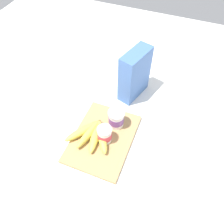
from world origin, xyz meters
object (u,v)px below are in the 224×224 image
cutting_board (103,138)px  banana_bunch (92,134)px  yogurt_cup_back (105,135)px  yogurt_cup_front (116,119)px  cereal_box (135,75)px

cutting_board → banana_bunch: bearing=-73.4°
cutting_board → banana_bunch: 0.05m
yogurt_cup_back → yogurt_cup_front: bearing=169.7°
banana_bunch → yogurt_cup_back: bearing=96.6°
yogurt_cup_back → cutting_board: bearing=-117.3°
cutting_board → yogurt_cup_front: bearing=161.3°
yogurt_cup_front → yogurt_cup_back: yogurt_cup_front is taller
yogurt_cup_back → banana_bunch: yogurt_cup_back is taller
banana_bunch → cutting_board: bearing=106.6°
cereal_box → yogurt_cup_back: (0.33, -0.02, -0.08)m
yogurt_cup_front → banana_bunch: yogurt_cup_front is taller
cereal_box → banana_bunch: (0.34, -0.08, -0.10)m
cutting_board → yogurt_cup_front: size_ratio=3.95×
cutting_board → yogurt_cup_back: size_ratio=4.41×
cutting_board → cereal_box: bearing=173.6°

